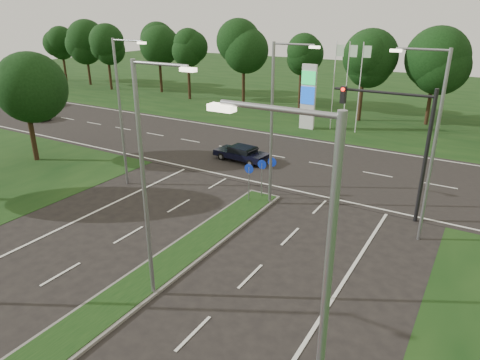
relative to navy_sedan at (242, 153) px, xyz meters
The scene contains 16 objects.
verge_far 33.60m from the navy_sedan, 82.38° to the left, with size 160.00×50.00×0.02m, color black.
cross_road 5.05m from the navy_sedan, 27.28° to the left, with size 160.00×12.00×0.02m, color black.
median_kerb 18.26m from the navy_sedan, 75.88° to the right, with size 2.00×26.00×0.12m, color slate.
streetlight_median_near 17.21m from the navy_sedan, 70.84° to the right, with size 2.53×0.22×9.00m.
streetlight_median_far 9.07m from the navy_sedan, 46.27° to the right, with size 2.53×0.22×9.00m.
streetlight_left_far 9.70m from the navy_sedan, 116.53° to the right, with size 2.53×0.22×9.00m.
streetlight_right_far 15.11m from the navy_sedan, 23.28° to the right, with size 2.53×0.22×9.00m.
streetlight_right_near 24.16m from the navy_sedan, 56.07° to the right, with size 2.53×0.22×9.00m.
traffic_signal 12.87m from the navy_sedan, 17.66° to the right, with size 5.10×0.42×7.00m.
median_signs 7.01m from the navy_sedan, 49.97° to the right, with size 1.16×1.76×2.38m.
gas_pylon 11.66m from the navy_sedan, 86.63° to the left, with size 5.80×1.26×8.00m.
tree_left_far 16.47m from the navy_sedan, 149.97° to the right, with size 5.20×5.20×8.86m.
treeline_far 19.79m from the navy_sedan, 75.97° to the left, with size 6.00×6.00×9.90m.
navy_sedan is the anchor object (origin of this frame).
far_car_a 25.00m from the navy_sedan, behind, with size 4.01×2.59×1.07m.
far_car_b 31.66m from the navy_sedan, behind, with size 4.83×3.04×1.29m.
Camera 1 is at (10.96, -4.31, 10.39)m, focal length 32.00 mm.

